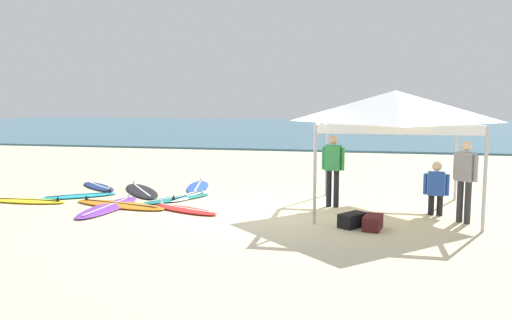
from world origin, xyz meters
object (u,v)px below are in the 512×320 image
person_blue (436,186)px  surfboard_purple (108,207)px  surfboard_yellow (27,201)px  surfboard_navy (99,186)px  canopy_tent (395,107)px  surfboard_blue (198,187)px  surfboard_cyan (80,196)px  person_grey (465,176)px  surfboard_black (141,191)px  surfboard_orange (120,205)px  surfboard_red (185,209)px  gear_bag_near_tent (373,222)px  surfboard_white (190,196)px  surfboard_teal (177,198)px  person_green (333,166)px  gear_bag_by_pole (353,220)px

person_blue → surfboard_purple: bearing=-173.7°
surfboard_yellow → surfboard_navy: (0.70, 2.30, 0.00)m
canopy_tent → surfboard_blue: bearing=159.4°
surfboard_cyan → person_grey: (9.32, -0.95, 0.95)m
surfboard_black → surfboard_orange: same height
surfboard_red → surfboard_blue: same height
canopy_tent → surfboard_black: (-6.64, 1.06, -2.35)m
canopy_tent → surfboard_purple: size_ratio=1.30×
gear_bag_near_tent → surfboard_yellow: bearing=173.1°
surfboard_purple → surfboard_white: (1.41, 1.74, 0.00)m
surfboard_teal → surfboard_purple: same height
surfboard_blue → person_grey: bearing=-23.4°
surfboard_black → surfboard_purple: (0.13, -2.16, -0.00)m
canopy_tent → surfboard_navy: bearing=169.9°
person_green → gear_bag_by_pole: person_green is taller
surfboard_red → person_green: (3.29, 1.16, 0.95)m
surfboard_cyan → surfboard_yellow: same height
surfboard_purple → gear_bag_by_pole: bearing=-6.3°
gear_bag_near_tent → canopy_tent: bearing=76.3°
surfboard_white → surfboard_black: bearing=164.8°
surfboard_black → surfboard_purple: size_ratio=0.96×
gear_bag_by_pole → person_grey: bearing=20.3°
surfboard_cyan → gear_bag_by_pole: (7.08, -1.78, 0.10)m
surfboard_cyan → surfboard_orange: bearing=-28.6°
canopy_tent → person_blue: size_ratio=2.81×
gear_bag_by_pole → surfboard_orange: bearing=170.4°
surfboard_navy → surfboard_purple: 3.04m
canopy_tent → surfboard_black: size_ratio=1.36×
surfboard_white → person_green: bearing=-7.3°
person_green → person_grey: same height
surfboard_red → person_blue: person_blue is taller
surfboard_teal → surfboard_yellow: size_ratio=0.94×
surfboard_purple → person_grey: bearing=1.5°
surfboard_teal → surfboard_purple: (-1.22, -1.34, -0.00)m
person_blue → gear_bag_near_tent: 2.15m
surfboard_teal → surfboard_blue: same height
surfboard_red → surfboard_purple: 1.86m
surfboard_purple → canopy_tent: bearing=9.6°
person_grey → surfboard_yellow: bearing=179.6°
surfboard_black → person_green: person_green is taller
surfboard_teal → surfboard_red: bearing=-62.9°
canopy_tent → surfboard_purple: (-6.51, -1.11, -2.35)m
surfboard_white → person_green: (3.73, -0.48, 0.95)m
surfboard_white → surfboard_orange: same height
surfboard_navy → gear_bag_by_pole: bearing=-23.6°
person_grey → person_blue: (-0.48, 0.62, -0.33)m
person_green → person_grey: bearing=-21.0°
gear_bag_near_tent → surfboard_red: bearing=168.5°
surfboard_cyan → surfboard_teal: size_ratio=0.95×
surfboard_cyan → person_blue: 8.87m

